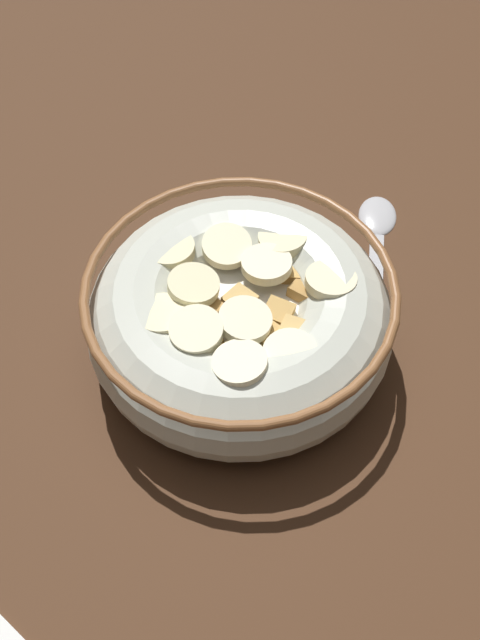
# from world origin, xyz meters

# --- Properties ---
(ground_plane) EXTENTS (1.33, 1.33, 0.02)m
(ground_plane) POSITION_xyz_m (0.00, 0.00, -0.01)
(ground_plane) COLOR #472B19
(cereal_bowl) EXTENTS (0.19, 0.19, 0.07)m
(cereal_bowl) POSITION_xyz_m (-0.00, 0.00, 0.03)
(cereal_bowl) COLOR beige
(cereal_bowl) RESTS_ON ground_plane
(spoon) EXTENTS (0.09, 0.13, 0.01)m
(spoon) POSITION_xyz_m (-0.02, -0.14, 0.00)
(spoon) COLOR #B7B7BC
(spoon) RESTS_ON ground_plane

